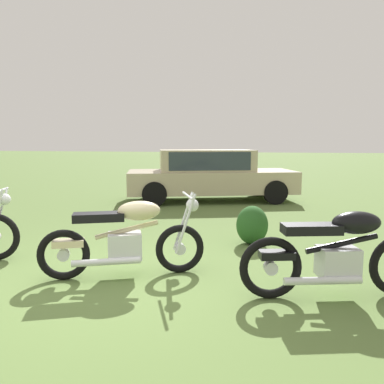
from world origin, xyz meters
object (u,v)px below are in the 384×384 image
motorcycle_cream (125,238)px  car_beige (209,172)px  shrub_low (252,225)px  motorcycle_black (339,253)px

motorcycle_cream → car_beige: size_ratio=0.38×
car_beige → shrub_low: size_ratio=7.88×
motorcycle_cream → car_beige: car_beige is taller
motorcycle_black → shrub_low: (-1.06, 1.98, -0.16)m
motorcycle_cream → shrub_low: bearing=29.4°
motorcycle_cream → car_beige: 6.34m
motorcycle_black → shrub_low: bearing=101.7°
motorcycle_black → car_beige: 6.94m
motorcycle_cream → motorcycle_black: same height
car_beige → shrub_low: car_beige is taller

